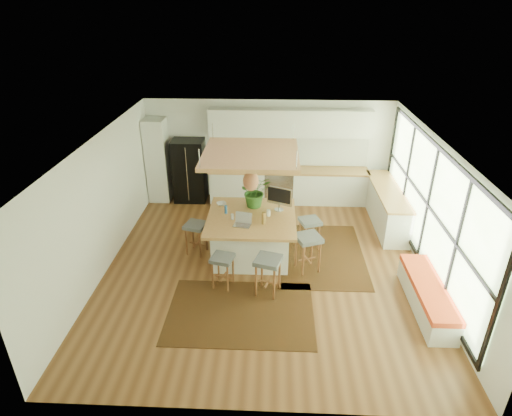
{
  "coord_description": "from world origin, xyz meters",
  "views": [
    {
      "loc": [
        0.16,
        -7.46,
        5.08
      ],
      "look_at": [
        -0.2,
        0.5,
        1.1
      ],
      "focal_mm": 29.93,
      "sensor_mm": 36.0,
      "label": 1
    }
  ],
  "objects_px": {
    "stool_right_front": "(308,255)",
    "stool_left_side": "(196,238)",
    "stool_right_back": "(309,234)",
    "laptop": "(242,220)",
    "stool_near_right": "(268,277)",
    "fridge": "(189,168)",
    "stool_near_left": "(223,271)",
    "microwave": "(228,163)",
    "island_plant": "(255,194)",
    "monitor": "(279,199)",
    "island": "(251,236)"
  },
  "relations": [
    {
      "from": "stool_right_front",
      "to": "stool_near_left",
      "type": "bearing_deg",
      "value": -159.09
    },
    {
      "from": "stool_right_front",
      "to": "laptop",
      "type": "relative_size",
      "value": 2.19
    },
    {
      "from": "monitor",
      "to": "stool_near_right",
      "type": "bearing_deg",
      "value": -73.17
    },
    {
      "from": "island",
      "to": "microwave",
      "type": "relative_size",
      "value": 3.57
    },
    {
      "from": "stool_near_right",
      "to": "stool_left_side",
      "type": "xyz_separation_m",
      "value": [
        -1.58,
        1.35,
        0.0
      ]
    },
    {
      "from": "laptop",
      "to": "stool_right_back",
      "type": "bearing_deg",
      "value": 39.08
    },
    {
      "from": "stool_right_back",
      "to": "island_plant",
      "type": "bearing_deg",
      "value": 171.64
    },
    {
      "from": "stool_near_left",
      "to": "fridge",
      "type": "bearing_deg",
      "value": 108.89
    },
    {
      "from": "fridge",
      "to": "stool_near_left",
      "type": "distance_m",
      "value": 4.16
    },
    {
      "from": "stool_near_left",
      "to": "microwave",
      "type": "height_order",
      "value": "microwave"
    },
    {
      "from": "stool_right_back",
      "to": "laptop",
      "type": "xyz_separation_m",
      "value": [
        -1.43,
        -0.72,
        0.7
      ]
    },
    {
      "from": "island",
      "to": "monitor",
      "type": "distance_m",
      "value": 0.98
    },
    {
      "from": "fridge",
      "to": "microwave",
      "type": "distance_m",
      "value": 1.08
    },
    {
      "from": "stool_right_back",
      "to": "stool_near_right",
      "type": "bearing_deg",
      "value": -118.05
    },
    {
      "from": "microwave",
      "to": "stool_right_back",
      "type": "bearing_deg",
      "value": -52.05
    },
    {
      "from": "stool_right_back",
      "to": "microwave",
      "type": "relative_size",
      "value": 1.38
    },
    {
      "from": "monitor",
      "to": "island_plant",
      "type": "bearing_deg",
      "value": -174.75
    },
    {
      "from": "laptop",
      "to": "island_plant",
      "type": "xyz_separation_m",
      "value": [
        0.22,
        0.9,
        0.16
      ]
    },
    {
      "from": "stool_left_side",
      "to": "monitor",
      "type": "relative_size",
      "value": 1.24
    },
    {
      "from": "stool_right_front",
      "to": "stool_right_back",
      "type": "bearing_deg",
      "value": 83.79
    },
    {
      "from": "stool_right_back",
      "to": "laptop",
      "type": "bearing_deg",
      "value": -153.12
    },
    {
      "from": "stool_right_front",
      "to": "microwave",
      "type": "bearing_deg",
      "value": 120.62
    },
    {
      "from": "stool_left_side",
      "to": "island_plant",
      "type": "relative_size",
      "value": 0.99
    },
    {
      "from": "fridge",
      "to": "stool_near_right",
      "type": "xyz_separation_m",
      "value": [
        2.2,
        -4.07,
        -0.57
      ]
    },
    {
      "from": "stool_near_right",
      "to": "microwave",
      "type": "xyz_separation_m",
      "value": [
        -1.14,
        4.07,
        0.75
      ]
    },
    {
      "from": "stool_near_left",
      "to": "laptop",
      "type": "height_order",
      "value": "laptop"
    },
    {
      "from": "stool_near_left",
      "to": "island_plant",
      "type": "bearing_deg",
      "value": 71.94
    },
    {
      "from": "island",
      "to": "stool_near_left",
      "type": "bearing_deg",
      "value": -112.66
    },
    {
      "from": "stool_near_right",
      "to": "stool_left_side",
      "type": "relative_size",
      "value": 1.08
    },
    {
      "from": "stool_near_left",
      "to": "stool_right_back",
      "type": "distance_m",
      "value": 2.3
    },
    {
      "from": "island_plant",
      "to": "stool_near_left",
      "type": "bearing_deg",
      "value": -108.06
    },
    {
      "from": "island",
      "to": "microwave",
      "type": "height_order",
      "value": "microwave"
    },
    {
      "from": "stool_right_front",
      "to": "stool_left_side",
      "type": "relative_size",
      "value": 1.11
    },
    {
      "from": "fridge",
      "to": "monitor",
      "type": "relative_size",
      "value": 2.93
    },
    {
      "from": "microwave",
      "to": "island_plant",
      "type": "height_order",
      "value": "island_plant"
    },
    {
      "from": "stool_near_right",
      "to": "fridge",
      "type": "bearing_deg",
      "value": 118.39
    },
    {
      "from": "monitor",
      "to": "microwave",
      "type": "relative_size",
      "value": 1.12
    },
    {
      "from": "microwave",
      "to": "island_plant",
      "type": "xyz_separation_m",
      "value": [
        0.82,
        -2.23,
        0.11
      ]
    },
    {
      "from": "stool_near_left",
      "to": "stool_right_back",
      "type": "relative_size",
      "value": 0.95
    },
    {
      "from": "fridge",
      "to": "laptop",
      "type": "height_order",
      "value": "fridge"
    },
    {
      "from": "stool_right_front",
      "to": "stool_right_back",
      "type": "xyz_separation_m",
      "value": [
        0.09,
        0.85,
        0.0
      ]
    },
    {
      "from": "island",
      "to": "stool_left_side",
      "type": "bearing_deg",
      "value": 179.29
    },
    {
      "from": "stool_near_right",
      "to": "stool_right_back",
      "type": "height_order",
      "value": "stool_near_right"
    },
    {
      "from": "stool_right_front",
      "to": "stool_left_side",
      "type": "height_order",
      "value": "stool_right_front"
    },
    {
      "from": "stool_right_back",
      "to": "laptop",
      "type": "distance_m",
      "value": 1.75
    },
    {
      "from": "stool_right_front",
      "to": "stool_near_right",
      "type": "bearing_deg",
      "value": -134.46
    },
    {
      "from": "monitor",
      "to": "stool_near_left",
      "type": "bearing_deg",
      "value": -101.92
    },
    {
      "from": "island",
      "to": "microwave",
      "type": "bearing_deg",
      "value": 105.55
    },
    {
      "from": "stool_right_back",
      "to": "stool_left_side",
      "type": "xyz_separation_m",
      "value": [
        -2.46,
        -0.31,
        0.0
      ]
    },
    {
      "from": "island",
      "to": "stool_left_side",
      "type": "distance_m",
      "value": 1.21
    }
  ]
}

